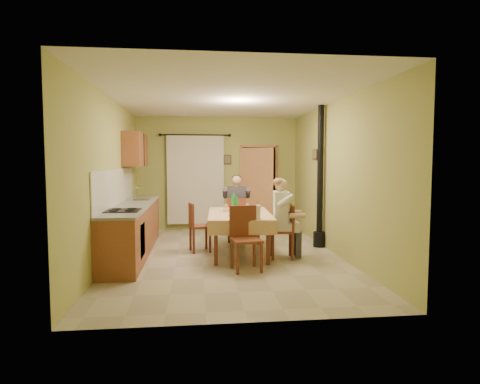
{
  "coord_description": "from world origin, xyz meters",
  "views": [
    {
      "loc": [
        -0.55,
        -7.09,
        1.7
      ],
      "look_at": [
        0.25,
        0.1,
        1.15
      ],
      "focal_mm": 30.0,
      "sensor_mm": 36.0,
      "label": 1
    }
  ],
  "objects": [
    {
      "name": "kitchen_run",
      "position": [
        -1.71,
        0.4,
        0.48
      ],
      "size": [
        0.64,
        3.64,
        1.56
      ],
      "color": "brown",
      "rests_on": "ground"
    },
    {
      "name": "floor",
      "position": [
        0.0,
        0.0,
        0.0
      ],
      "size": [
        4.0,
        6.0,
        0.01
      ],
      "primitive_type": "cube",
      "color": "tan",
      "rests_on": "ground"
    },
    {
      "name": "chair_left",
      "position": [
        -0.49,
        0.43,
        0.29
      ],
      "size": [
        0.44,
        0.44,
        0.92
      ],
      "rotation": [
        0.0,
        0.0,
        -1.37
      ],
      "color": "brown",
      "rests_on": "ground"
    },
    {
      "name": "tableware",
      "position": [
        0.26,
        0.06,
        0.83
      ],
      "size": [
        0.7,
        1.63,
        0.33
      ],
      "color": "white",
      "rests_on": "dining_table"
    },
    {
      "name": "chair_far",
      "position": [
        0.31,
        1.29,
        0.29
      ],
      "size": [
        0.42,
        0.42,
        0.94
      ],
      "rotation": [
        0.0,
        0.0,
        -0.09
      ],
      "color": "brown",
      "rests_on": "ground"
    },
    {
      "name": "upper_cabinets",
      "position": [
        -1.82,
        1.7,
        1.95
      ],
      "size": [
        0.35,
        1.4,
        0.7
      ],
      "primitive_type": "cube",
      "color": "brown",
      "rests_on": "room_shell"
    },
    {
      "name": "picture_back",
      "position": [
        0.25,
        2.97,
        1.75
      ],
      "size": [
        0.19,
        0.03,
        0.23
      ],
      "primitive_type": "cube",
      "color": "black",
      "rests_on": "room_shell"
    },
    {
      "name": "room_shell",
      "position": [
        0.0,
        0.0,
        1.82
      ],
      "size": [
        4.04,
        6.04,
        2.82
      ],
      "color": "tan",
      "rests_on": "ground"
    },
    {
      "name": "curtain",
      "position": [
        -0.55,
        2.9,
        1.26
      ],
      "size": [
        1.7,
        0.07,
        2.22
      ],
      "color": "black",
      "rests_on": "ground"
    },
    {
      "name": "man_right",
      "position": [
        0.95,
        -0.24,
        0.88
      ],
      "size": [
        0.5,
        0.61,
        1.39
      ],
      "rotation": [
        0.0,
        0.0,
        1.46
      ],
      "color": "silver",
      "rests_on": "chair_right"
    },
    {
      "name": "chair_right",
      "position": [
        0.97,
        -0.24,
        0.29
      ],
      "size": [
        0.43,
        0.43,
        0.95
      ],
      "rotation": [
        0.0,
        0.0,
        1.46
      ],
      "color": "brown",
      "rests_on": "ground"
    },
    {
      "name": "dining_table",
      "position": [
        0.25,
        0.16,
        0.38
      ],
      "size": [
        1.23,
        1.95,
        0.76
      ],
      "rotation": [
        0.0,
        0.0,
        -0.06
      ],
      "color": "tan",
      "rests_on": "ground"
    },
    {
      "name": "man_far",
      "position": [
        0.31,
        1.3,
        0.88
      ],
      "size": [
        0.6,
        0.49,
        1.39
      ],
      "rotation": [
        0.0,
        0.0,
        -0.09
      ],
      "color": "#38333D",
      "rests_on": "chair_far"
    },
    {
      "name": "chair_near",
      "position": [
        0.23,
        -0.96,
        0.29
      ],
      "size": [
        0.5,
        0.5,
        1.0
      ],
      "rotation": [
        0.0,
        0.0,
        3.29
      ],
      "color": "brown",
      "rests_on": "ground"
    },
    {
      "name": "doorway",
      "position": [
        1.02,
        2.87,
        1.05
      ],
      "size": [
        0.96,
        0.48,
        2.15
      ],
      "color": "black",
      "rests_on": "ground"
    },
    {
      "name": "picture_right",
      "position": [
        1.97,
        1.2,
        1.85
      ],
      "size": [
        0.03,
        0.31,
        0.21
      ],
      "primitive_type": "cube",
      "color": "brown",
      "rests_on": "room_shell"
    },
    {
      "name": "stove_flue",
      "position": [
        1.9,
        0.6,
        1.02
      ],
      "size": [
        0.24,
        0.24,
        2.8
      ],
      "color": "black",
      "rests_on": "ground"
    }
  ]
}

